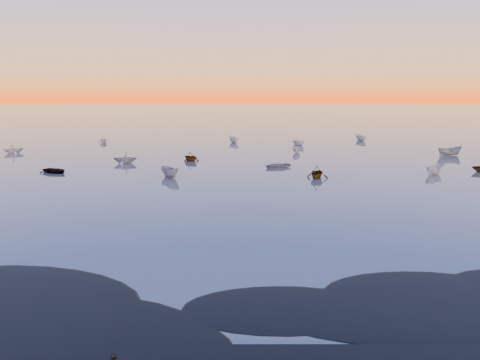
{
  "coord_description": "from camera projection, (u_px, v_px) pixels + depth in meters",
  "views": [
    {
      "loc": [
        -2.22,
        -20.88,
        10.43
      ],
      "look_at": [
        -2.17,
        28.0,
        1.17
      ],
      "focal_mm": 35.0,
      "sensor_mm": 36.0,
      "label": 1
    }
  ],
  "objects": [
    {
      "name": "mud_lobes",
      "position": [
        288.0,
        322.0,
        21.47
      ],
      "size": [
        140.0,
        6.0,
        0.07
      ],
      "primitive_type": null,
      "color": "black",
      "rests_on": "ground"
    },
    {
      "name": "boat_near_center",
      "position": [
        434.0,
        174.0,
        60.14
      ],
      "size": [
        3.44,
        3.57,
        1.21
      ],
      "primitive_type": "imported",
      "rotation": [
        0.0,
        0.0,
        2.31
      ],
      "color": "#BCBBB7",
      "rests_on": "ground"
    },
    {
      "name": "ground",
      "position": [
        248.0,
        133.0,
        120.71
      ],
      "size": [
        600.0,
        600.0,
        0.0
      ],
      "primitive_type": "plane",
      "color": "#685C57",
      "rests_on": "ground"
    },
    {
      "name": "moored_fleet",
      "position": [
        253.0,
        158.0,
        74.53
      ],
      "size": [
        124.0,
        58.0,
        1.2
      ],
      "primitive_type": null,
      "color": "#BCBBB7",
      "rests_on": "ground"
    }
  ]
}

